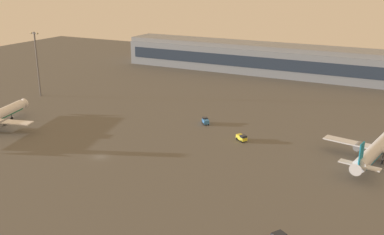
{
  "coord_description": "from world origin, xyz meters",
  "views": [
    {
      "loc": [
        82.3,
        -99.45,
        53.3
      ],
      "look_at": [
        12.85,
        36.59,
        4.0
      ],
      "focal_mm": 41.61,
      "sensor_mm": 36.0,
      "label": 1
    }
  ],
  "objects_px": {
    "maintenance_van": "(206,121)",
    "apron_light_east": "(37,60)",
    "baggage_tractor": "(242,138)",
    "airplane_near_gate": "(378,147)"
  },
  "relations": [
    {
      "from": "airplane_near_gate",
      "to": "apron_light_east",
      "type": "height_order",
      "value": "apron_light_east"
    },
    {
      "from": "maintenance_van",
      "to": "apron_light_east",
      "type": "relative_size",
      "value": 0.15
    },
    {
      "from": "baggage_tractor",
      "to": "apron_light_east",
      "type": "distance_m",
      "value": 105.32
    },
    {
      "from": "airplane_near_gate",
      "to": "apron_light_east",
      "type": "relative_size",
      "value": 1.42
    },
    {
      "from": "airplane_near_gate",
      "to": "baggage_tractor",
      "type": "bearing_deg",
      "value": -165.15
    },
    {
      "from": "baggage_tractor",
      "to": "maintenance_van",
      "type": "bearing_deg",
      "value": -83.95
    },
    {
      "from": "airplane_near_gate",
      "to": "baggage_tractor",
      "type": "height_order",
      "value": "airplane_near_gate"
    },
    {
      "from": "baggage_tractor",
      "to": "apron_light_east",
      "type": "bearing_deg",
      "value": -61.04
    },
    {
      "from": "maintenance_van",
      "to": "apron_light_east",
      "type": "bearing_deg",
      "value": 141.17
    },
    {
      "from": "maintenance_van",
      "to": "apron_light_east",
      "type": "xyz_separation_m",
      "value": [
        -84.98,
        2.04,
        15.29
      ]
    }
  ]
}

